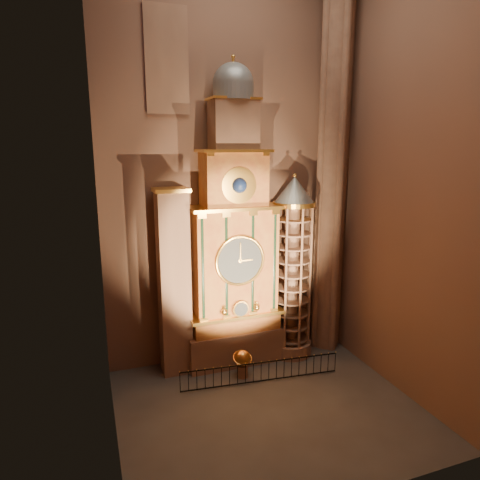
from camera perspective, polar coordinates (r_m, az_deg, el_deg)
name	(u,v)px	position (r m, az deg, el deg)	size (l,w,h in m)	color
floor	(268,407)	(22.12, 3.77, -21.37)	(14.00, 14.00, 0.00)	#383330
wall_back	(228,170)	(24.02, -1.66, 9.33)	(22.00, 22.00, 0.00)	brown
wall_left	(99,182)	(16.84, -18.25, 7.40)	(22.00, 22.00, 0.00)	brown
wall_right	(405,174)	(22.23, 21.15, 8.26)	(22.00, 22.00, 0.00)	brown
astronomical_clock	(234,250)	(23.68, -0.81, -1.30)	(5.60, 2.41, 16.70)	#8C634C
portrait_tower	(174,282)	(23.27, -8.79, -5.61)	(1.80, 1.60, 10.20)	#8C634C
stair_turret	(292,269)	(25.14, 6.97, -3.90)	(2.50, 2.50, 10.80)	#8C634C
gothic_pier	(333,169)	(25.72, 12.25, 9.26)	(2.04, 2.04, 22.00)	#8C634C
stained_glass_window	(167,60)	(23.48, -9.74, 22.57)	(2.20, 0.14, 5.20)	navy
celestial_globe	(242,361)	(24.00, 0.33, -15.84)	(1.19, 1.13, 1.55)	#8C634C
iron_railing	(261,372)	(23.68, 2.83, -17.17)	(8.52, 0.91, 1.12)	black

